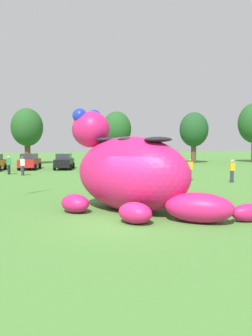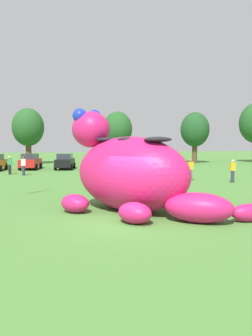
# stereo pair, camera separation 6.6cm
# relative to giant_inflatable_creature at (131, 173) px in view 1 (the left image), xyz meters

# --- Properties ---
(ground_plane) EXTENTS (160.00, 160.00, 0.00)m
(ground_plane) POSITION_rel_giant_inflatable_creature_xyz_m (-0.86, -1.99, -1.71)
(ground_plane) COLOR #4C8438
(giant_inflatable_creature) EXTENTS (8.11, 7.21, 4.67)m
(giant_inflatable_creature) POSITION_rel_giant_inflatable_creature_xyz_m (0.00, 0.00, 0.00)
(giant_inflatable_creature) COLOR #E01E6B
(giant_inflatable_creature) RESTS_ON ground
(car_red) EXTENTS (2.38, 4.30, 1.72)m
(car_red) POSITION_rel_giant_inflatable_creature_xyz_m (-6.01, 23.63, -0.85)
(car_red) COLOR red
(car_red) RESTS_ON ground
(car_black) EXTENTS (2.43, 4.32, 1.72)m
(car_black) POSITION_rel_giant_inflatable_creature_xyz_m (-2.33, 23.04, -0.85)
(car_black) COLOR black
(car_black) RESTS_ON ground
(box_truck) EXTENTS (2.38, 6.41, 2.95)m
(box_truck) POSITION_rel_giant_inflatable_creature_xyz_m (4.70, 23.50, -0.11)
(box_truck) COLOR #333842
(box_truck) RESTS_ON ground
(tree_mid_left) EXTENTS (4.14, 4.14, 7.35)m
(tree_mid_left) POSITION_rel_giant_inflatable_creature_xyz_m (-6.83, 32.10, 3.10)
(tree_mid_left) COLOR brown
(tree_mid_left) RESTS_ON ground
(tree_centre_left) EXTENTS (3.96, 3.96, 7.03)m
(tree_centre_left) POSITION_rel_giant_inflatable_creature_xyz_m (4.93, 31.01, 2.89)
(tree_centre_left) COLOR brown
(tree_centre_left) RESTS_ON ground
(tree_centre) EXTENTS (3.96, 3.96, 7.03)m
(tree_centre) POSITION_rel_giant_inflatable_creature_xyz_m (15.62, 29.93, 2.89)
(tree_centre) COLOR brown
(tree_centre) RESTS_ON ground
(spectator_near_inflatable) EXTENTS (0.38, 0.26, 1.71)m
(spectator_near_inflatable) POSITION_rel_giant_inflatable_creature_xyz_m (7.01, 10.26, -0.86)
(spectator_near_inflatable) COLOR #726656
(spectator_near_inflatable) RESTS_ON ground
(spectator_mid_field) EXTENTS (0.38, 0.26, 1.71)m
(spectator_mid_field) POSITION_rel_giant_inflatable_creature_xyz_m (9.65, 8.54, -0.86)
(spectator_mid_field) COLOR #2D334C
(spectator_mid_field) RESTS_ON ground
(spectator_by_cars) EXTENTS (0.38, 0.26, 1.71)m
(spectator_by_cars) POSITION_rel_giant_inflatable_creature_xyz_m (-6.15, 17.01, -0.86)
(spectator_by_cars) COLOR #2D334C
(spectator_by_cars) RESTS_ON ground
(spectator_far_side) EXTENTS (0.38, 0.26, 1.71)m
(spectator_far_side) POSITION_rel_giant_inflatable_creature_xyz_m (-7.48, 18.25, -0.86)
(spectator_far_side) COLOR black
(spectator_far_side) RESTS_ON ground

